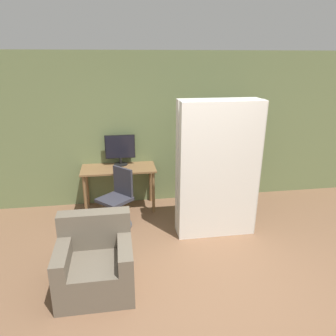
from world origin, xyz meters
name	(u,v)px	position (x,y,z in m)	size (l,w,h in m)	color
ground_plane	(209,298)	(0.00, 0.00, 0.00)	(16.00, 16.00, 0.00)	brown
wall_back	(169,129)	(0.00, 2.85, 1.35)	(8.00, 0.06, 2.70)	#6B7A4C
desk	(119,174)	(-0.93, 2.51, 0.66)	(1.27, 0.60, 0.77)	brown
monitor	(120,149)	(-0.89, 2.68, 1.06)	(0.52, 0.24, 0.54)	black
office_chair	(117,203)	(-0.98, 1.89, 0.39)	(0.62, 0.62, 0.94)	#4C4C51
bookshelf	(227,155)	(1.09, 2.72, 0.86)	(0.62, 0.26, 1.78)	#2D2319
mattress_near	(220,172)	(0.50, 1.34, 1.02)	(1.18, 0.25, 2.04)	silver
mattress_far	(216,167)	(0.50, 1.55, 1.02)	(1.18, 0.20, 2.04)	silver
armchair	(96,262)	(-1.25, 0.42, 0.32)	(0.85, 0.80, 0.85)	#665B4C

